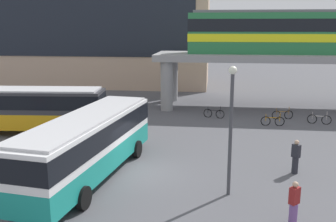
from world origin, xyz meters
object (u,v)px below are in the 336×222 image
Objects in this scene: bicycle_black at (214,114)px; bus_secondary at (25,106)px; bicycle_silver at (319,119)px; bus_main at (89,140)px; pedestrian_by_bike_rack at (294,204)px; train at (307,32)px; bicycle_brown at (282,115)px; pedestrian_walking_across at (296,158)px; bicycle_orange at (273,121)px; station_building at (103,27)px.

bus_secondary is at bearing -154.71° from bicycle_black.
bicycle_black is 0.99× the size of bicycle_silver.
pedestrian_by_bike_rack is (9.19, -3.41, -1.17)m from bus_main.
bicycle_brown is at bearing -118.45° from train.
train reaches higher than bicycle_brown.
bicycle_black is at bearing 100.19° from pedestrian_by_bike_rack.
pedestrian_walking_across is (-3.98, -10.71, 0.49)m from bicycle_silver.
bus_main reaches higher than bicycle_orange.
train is at bearing -30.09° from station_building.
bus_main is 6.51× the size of pedestrian_by_bike_rack.
bus_main is 18.25m from bicycle_brown.
bicycle_silver is at bearing 72.31° from pedestrian_by_bike_rack.
bicycle_orange is at bearing 47.59° from bus_main.
bicycle_orange is at bearing 88.33° from pedestrian_walking_across.
bicycle_silver is 0.99× the size of pedestrian_walking_across.
pedestrian_walking_across reaches higher than pedestrian_by_bike_rack.
pedestrian_walking_across is at bearing 77.99° from pedestrian_by_bike_rack.
station_building is at bearing 116.82° from pedestrian_by_bike_rack.
bus_secondary is 6.26× the size of bicycle_orange.
train is at bearing 77.20° from pedestrian_by_bike_rack.
station_building is 15.43× the size of bicycle_silver.
pedestrian_by_bike_rack is at bearing -79.81° from bicycle_black.
pedestrian_walking_across is (17.43, -5.48, -1.14)m from bus_secondary.
bus_secondary is 6.46× the size of pedestrian_by_bike_rack.
pedestrian_walking_across reaches higher than bicycle_orange.
station_building is at bearing 140.36° from bicycle_silver.
bus_main is 6.39× the size of bicycle_brown.
pedestrian_by_bike_rack is at bearing -20.34° from bus_main.
bus_main is 6.30× the size of pedestrian_walking_across.
bus_main is 19.13m from bicycle_silver.
bus_main is at bearing -132.41° from bicycle_orange.
train is at bearing 27.32° from bus_secondary.
train is 11.41m from bicycle_black.
bicycle_black is 17.31m from pedestrian_by_bike_rack.
bicycle_orange is at bearing 13.44° from bus_secondary.
bicycle_brown is 17.49m from pedestrian_by_bike_rack.
bicycle_silver is 1.02× the size of pedestrian_by_bike_rack.
bicycle_silver is at bearing 13.72° from bus_secondary.
bus_secondary is (-7.11, 7.37, 0.00)m from bus_main.
bicycle_brown is 12.09m from pedestrian_walking_across.
bus_main is 10.24m from bus_secondary.
station_building reaches higher than bicycle_black.
train reaches higher than bus_main.
bus_secondary is at bearing -86.88° from station_building.
station_building reaches higher than bus_secondary.
bus_secondary is at bearing -166.28° from bicycle_silver.
train is 11.90× the size of bicycle_silver.
station_building is 15.45× the size of bicycle_brown.
bicycle_black is 8.23m from bicycle_silver.
bus_secondary is at bearing -152.68° from train.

